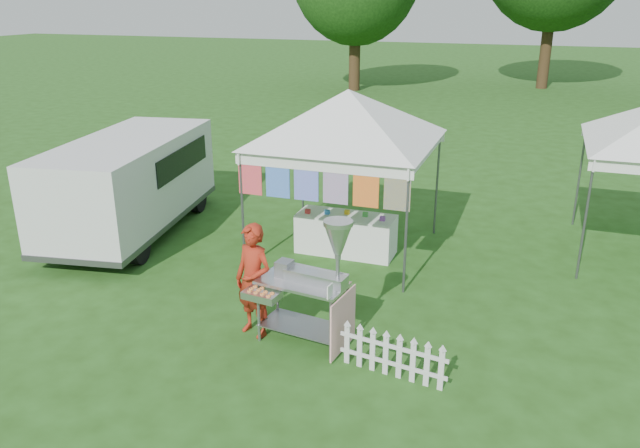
% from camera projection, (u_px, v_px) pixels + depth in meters
% --- Properties ---
extents(ground, '(120.00, 120.00, 0.00)m').
position_uv_depth(ground, '(271.00, 339.00, 8.72)').
color(ground, '#234A15').
rests_on(ground, ground).
extents(canopy_main, '(4.24, 4.24, 3.45)m').
position_uv_depth(canopy_main, '(348.00, 90.00, 10.78)').
color(canopy_main, '#59595E').
rests_on(canopy_main, ground).
extents(donut_cart, '(1.42, 0.88, 1.85)m').
position_uv_depth(donut_cart, '(315.00, 273.00, 8.19)').
color(donut_cart, gray).
rests_on(donut_cart, ground).
extents(vendor, '(0.69, 0.55, 1.64)m').
position_uv_depth(vendor, '(254.00, 281.00, 8.60)').
color(vendor, '#A02513').
rests_on(vendor, ground).
extents(cargo_van, '(2.56, 4.85, 1.92)m').
position_uv_depth(cargo_van, '(133.00, 182.00, 12.44)').
color(cargo_van, silver).
rests_on(cargo_van, ground).
extents(picket_fence, '(1.43, 0.24, 0.56)m').
position_uv_depth(picket_fence, '(392.00, 356.00, 7.77)').
color(picket_fence, silver).
rests_on(picket_fence, ground).
extents(display_table, '(1.80, 0.70, 0.74)m').
position_uv_depth(display_table, '(346.00, 234.00, 11.54)').
color(display_table, white).
rests_on(display_table, ground).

